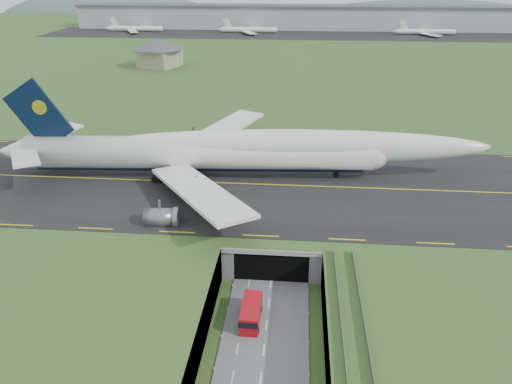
# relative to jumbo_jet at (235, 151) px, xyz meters

# --- Properties ---
(ground) EXTENTS (900.00, 900.00, 0.00)m
(ground) POSITION_rel_jumbo_jet_xyz_m (9.39, -36.66, -11.74)
(ground) COLOR #355B24
(ground) RESTS_ON ground
(airfield_deck) EXTENTS (800.00, 800.00, 6.00)m
(airfield_deck) POSITION_rel_jumbo_jet_xyz_m (9.39, -36.66, -8.74)
(airfield_deck) COLOR gray
(airfield_deck) RESTS_ON ground
(trench_road) EXTENTS (12.00, 75.00, 0.20)m
(trench_road) POSITION_rel_jumbo_jet_xyz_m (9.39, -44.16, -11.64)
(trench_road) COLOR slate
(trench_road) RESTS_ON ground
(taxiway) EXTENTS (800.00, 44.00, 0.18)m
(taxiway) POSITION_rel_jumbo_jet_xyz_m (9.39, -3.66, -5.65)
(taxiway) COLOR black
(taxiway) RESTS_ON airfield_deck
(tunnel_portal) EXTENTS (17.00, 22.30, 6.00)m
(tunnel_portal) POSITION_rel_jumbo_jet_xyz_m (9.39, -19.94, -8.40)
(tunnel_portal) COLOR gray
(tunnel_portal) RESTS_ON ground
(jumbo_jet) EXTENTS (102.02, 64.14, 21.26)m
(jumbo_jet) POSITION_rel_jumbo_jet_xyz_m (0.00, 0.00, 0.00)
(jumbo_jet) COLOR white
(jumbo_jet) RESTS_ON ground
(shuttle_tram) EXTENTS (2.86, 7.18, 2.92)m
(shuttle_tram) POSITION_rel_jumbo_jet_xyz_m (7.12, -38.79, -10.12)
(shuttle_tram) COLOR red
(shuttle_tram) RESTS_ON ground
(service_building) EXTENTS (27.43, 27.43, 11.66)m
(service_building) POSITION_rel_jumbo_jet_xyz_m (-48.03, 119.29, 1.17)
(service_building) COLOR tan
(service_building) RESTS_ON ground
(cargo_terminal) EXTENTS (320.00, 67.00, 15.60)m
(cargo_terminal) POSITION_rel_jumbo_jet_xyz_m (9.22, 262.76, 2.22)
(cargo_terminal) COLOR #B2B2B2
(cargo_terminal) RESTS_ON ground
(distant_hills) EXTENTS (700.00, 91.00, 60.00)m
(distant_hills) POSITION_rel_jumbo_jet_xyz_m (73.77, 393.34, -15.74)
(distant_hills) COLOR slate
(distant_hills) RESTS_ON ground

